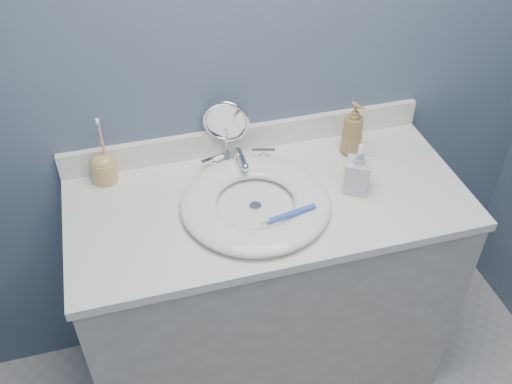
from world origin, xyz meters
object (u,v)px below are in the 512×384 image
object	(u,v)px
soap_bottle_amber	(353,129)
soap_bottle_clear	(358,169)
toothbrush_holder	(103,167)
makeup_mirror	(226,128)

from	to	relation	value
soap_bottle_amber	soap_bottle_clear	size ratio (longest dim) A/B	1.16
soap_bottle_amber	toothbrush_holder	bearing A→B (deg)	152.67
makeup_mirror	soap_bottle_amber	size ratio (longest dim) A/B	1.17
makeup_mirror	soap_bottle_amber	world-z (taller)	makeup_mirror
soap_bottle_clear	toothbrush_holder	world-z (taller)	toothbrush_holder
makeup_mirror	soap_bottle_amber	bearing A→B (deg)	9.87
soap_bottle_amber	toothbrush_holder	world-z (taller)	toothbrush_holder
soap_bottle_clear	makeup_mirror	bearing A→B (deg)	173.32
makeup_mirror	soap_bottle_clear	xyz separation A→B (m)	(0.35, -0.26, -0.04)
makeup_mirror	soap_bottle_clear	world-z (taller)	makeup_mirror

